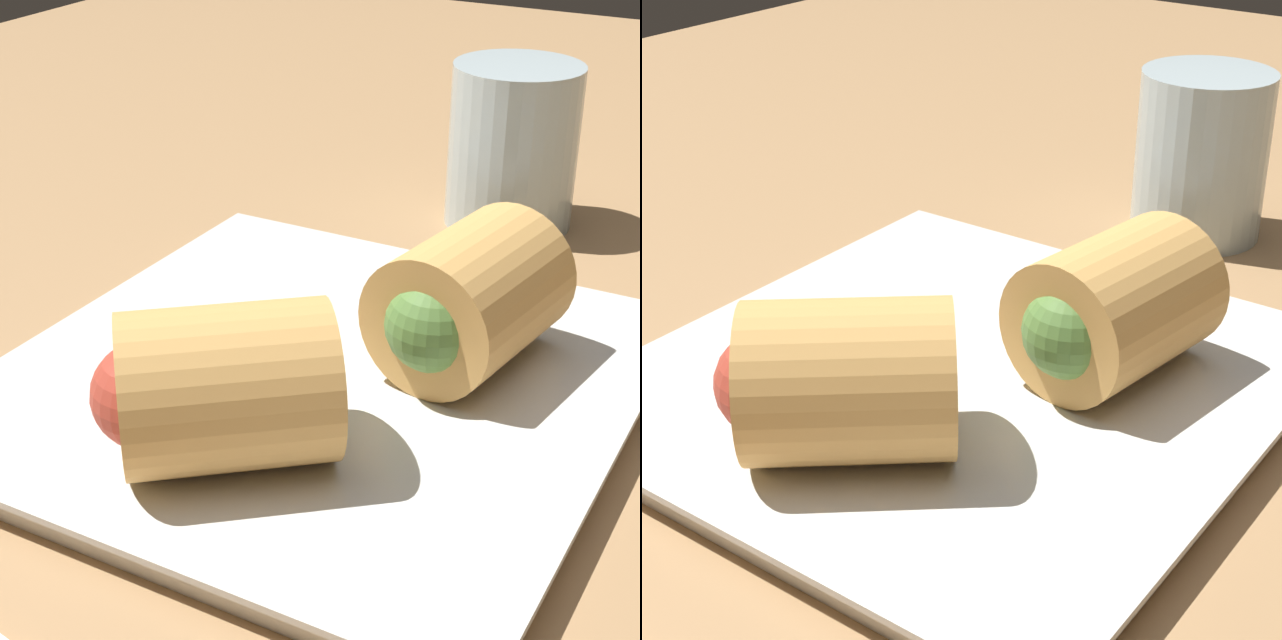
# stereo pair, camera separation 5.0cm
# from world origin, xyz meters

# --- Properties ---
(table_surface) EXTENTS (1.80, 1.40, 0.02)m
(table_surface) POSITION_xyz_m (0.00, 0.00, 0.01)
(table_surface) COLOR #A87F54
(table_surface) RESTS_ON ground
(serving_plate) EXTENTS (0.28, 0.26, 0.01)m
(serving_plate) POSITION_xyz_m (0.04, 0.02, 0.03)
(serving_plate) COLOR silver
(serving_plate) RESTS_ON table_surface
(roll_front_left) EXTENTS (0.10, 0.10, 0.06)m
(roll_front_left) POSITION_xyz_m (-0.04, 0.03, 0.07)
(roll_front_left) COLOR #DBA356
(roll_front_left) RESTS_ON serving_plate
(roll_front_right) EXTENTS (0.09, 0.07, 0.06)m
(roll_front_right) POSITION_xyz_m (0.07, -0.03, 0.07)
(roll_front_right) COLOR #DBA356
(roll_front_right) RESTS_ON serving_plate
(drinking_glass) EXTENTS (0.08, 0.08, 0.10)m
(drinking_glass) POSITION_xyz_m (0.28, 0.02, 0.07)
(drinking_glass) COLOR silver
(drinking_glass) RESTS_ON table_surface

